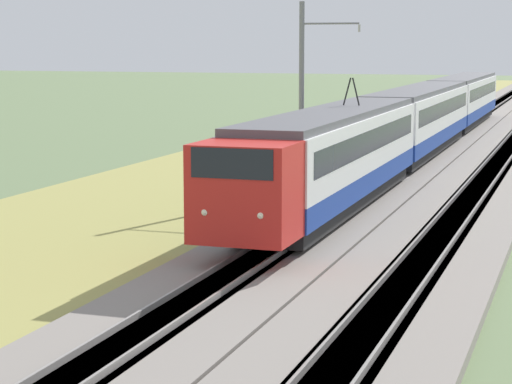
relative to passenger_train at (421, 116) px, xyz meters
name	(u,v)px	position (x,y,z in m)	size (l,w,h in m)	color
ballast_main	(414,159)	(-1.81, 0.00, -2.20)	(240.00, 4.40, 0.30)	gray
ballast_adjacent	(500,162)	(-1.81, -4.50, -2.20)	(240.00, 4.40, 0.30)	gray
track_main	(414,159)	(-1.81, 0.00, -2.19)	(240.00, 1.57, 0.45)	#4C4238
track_adjacent	(500,162)	(-1.81, -4.50, -2.19)	(240.00, 1.57, 0.45)	#4C4238
grass_verge	(287,156)	(-1.81, 7.14, -2.29)	(240.00, 12.82, 0.12)	#99934C
passenger_train	(421,116)	(0.00, 0.00, 0.00)	(61.14, 2.86, 5.02)	red
catenary_mast_mid	(303,96)	(-15.16, 2.49, 1.81)	(0.22, 2.56, 8.03)	slate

